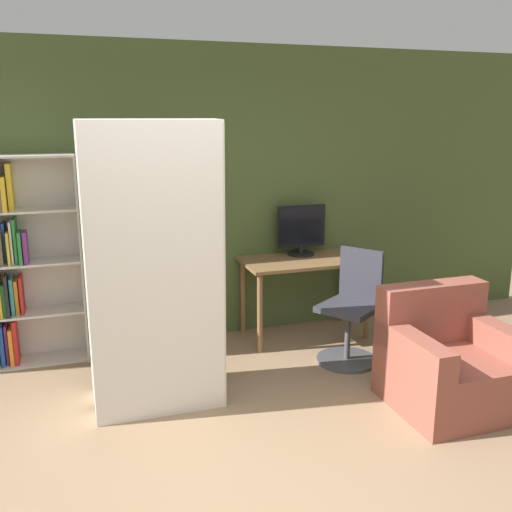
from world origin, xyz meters
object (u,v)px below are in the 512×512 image
bookshelf (24,260)px  armchair (448,362)px  office_chair (351,316)px  mattress_far (150,262)px  mattress_near (157,274)px  monitor (301,230)px

bookshelf → armchair: size_ratio=2.08×
bookshelf → armchair: (2.94, -1.75, -0.58)m
office_chair → mattress_far: bearing=-179.0°
mattress_near → armchair: size_ratio=2.41×
office_chair → mattress_near: (-1.70, -0.37, 0.63)m
office_chair → bookshelf: bearing=162.2°
bookshelf → mattress_near: bearing=-52.8°
mattress_far → armchair: bearing=-23.7°
mattress_near → armchair: mattress_near is taller
office_chair → mattress_far: size_ratio=0.47×
office_chair → bookshelf: bookshelf is taller
mattress_far → monitor: bearing=28.6°
monitor → mattress_near: mattress_near is taller
office_chair → armchair: office_chair is taller
monitor → armchair: size_ratio=0.58×
mattress_near → mattress_far: bearing=90.0°
office_chair → mattress_near: mattress_near is taller
office_chair → armchair: (0.31, -0.91, -0.08)m
office_chair → bookshelf: size_ratio=0.55×
office_chair → mattress_far: 1.81m
monitor → office_chair: monitor is taller
mattress_near → monitor: bearing=37.5°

